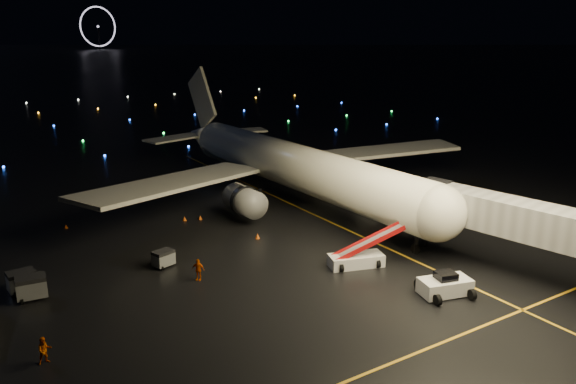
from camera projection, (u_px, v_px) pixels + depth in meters
name	position (u px, v px, depth m)	size (l,w,h in m)	color
lane_centre	(326.00, 220.00, 62.34)	(0.25, 80.00, 0.02)	gold
lane_cross	(343.00, 383.00, 33.27)	(60.00, 0.25, 0.02)	gold
airliner	(279.00, 138.00, 69.21)	(53.37, 50.70, 15.12)	white
pushback_tug	(445.00, 283.00, 44.31)	(4.02, 2.10, 1.91)	silver
belt_loader	(356.00, 248.00, 49.57)	(7.10, 1.94, 3.44)	silver
crew_b	(44.00, 350.00, 35.08)	(0.87, 0.68, 1.80)	#DF5300
crew_c	(198.00, 269.00, 46.95)	(1.11, 0.46, 1.89)	#DF5300
safety_cone_0	(257.00, 236.00, 56.63)	(0.49, 0.49, 0.56)	orange
safety_cone_1	(185.00, 218.00, 62.02)	(0.46, 0.46, 0.52)	orange
safety_cone_2	(200.00, 217.00, 62.48)	(0.43, 0.43, 0.49)	orange
safety_cone_3	(66.00, 226.00, 59.64)	(0.42, 0.42, 0.48)	orange
ferris_wheel	(98.00, 28.00, 709.24)	(50.00, 4.00, 52.00)	black
taxiway_lights	(52.00, 122.00, 130.00)	(164.00, 92.00, 0.36)	black
baggage_cart_0	(163.00, 259.00, 49.72)	(1.76, 1.23, 1.50)	gray
baggage_cart_1	(31.00, 288.00, 43.61)	(2.21, 1.55, 1.88)	gray
baggage_cart_2	(22.00, 281.00, 44.83)	(2.07, 1.45, 1.76)	gray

